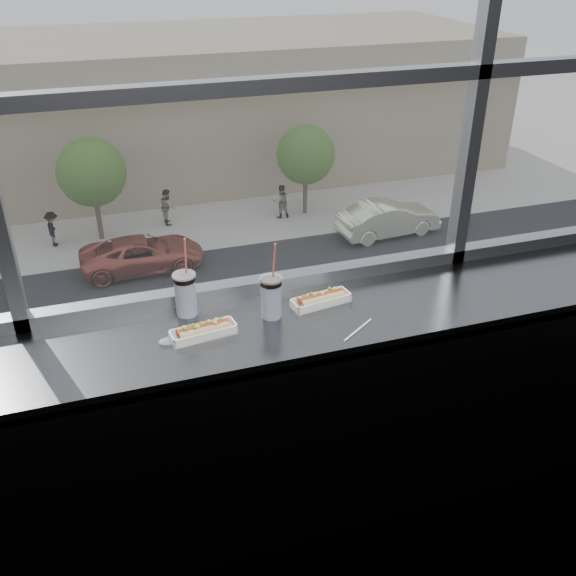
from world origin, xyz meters
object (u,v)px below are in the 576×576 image
object	(u,v)px
loose_straw	(358,330)
pedestrian_d	(281,198)
car_near_e	(498,285)
car_near_d	(309,321)
hotdog_tray_left	(203,330)
soda_cup_right	(271,295)
pedestrian_b	(52,226)
tree_right	(306,155)
soda_cup_left	(185,292)
car_far_b	(142,249)
hotdog_tray_right	(321,299)
wrapper	(168,341)
car_near_c	(181,346)
tree_center	(92,173)
car_far_c	(389,213)
pedestrian_c	(167,203)

from	to	relation	value
loose_straw	pedestrian_d	world-z (taller)	loose_straw
car_near_e	car_near_d	distance (m)	7.95
hotdog_tray_left	car_near_d	size ratio (longest dim) A/B	0.04
soda_cup_right	pedestrian_b	size ratio (longest dim) A/B	0.17
car_near_d	pedestrian_d	xyz separation A→B (m)	(2.66, 11.79, 0.00)
pedestrian_d	tree_right	size ratio (longest dim) A/B	0.45
soda_cup_left	car_far_b	bearing A→B (deg)	86.47
hotdog_tray_right	wrapper	world-z (taller)	hotdog_tray_right
hotdog_tray_left	car_near_c	distance (m)	19.82
tree_center	car_near_c	bearing A→B (deg)	-80.72
car_far_c	pedestrian_c	world-z (taller)	car_far_c
hotdog_tray_left	hotdog_tray_right	size ratio (longest dim) A/B	1.00
soda_cup_left	car_far_c	xyz separation A→B (m)	(13.58, 24.10, -11.00)
car_near_e	car_near_d	xyz separation A→B (m)	(-7.95, 0.00, -0.09)
loose_straw	car_near_e	size ratio (longest dim) A/B	0.03
pedestrian_b	tree_center	bearing A→B (deg)	-86.87
car_far_b	tree_right	size ratio (longest dim) A/B	1.26
car_near_c	tree_center	world-z (taller)	tree_center
wrapper	hotdog_tray_right	bearing A→B (deg)	7.90
soda_cup_right	loose_straw	distance (m)	0.38
soda_cup_right	car_near_d	world-z (taller)	soda_cup_right
wrapper	car_near_c	world-z (taller)	wrapper
wrapper	car_near_c	xyz separation A→B (m)	(1.96, 16.30, -11.13)
car_near_c	soda_cup_left	bearing A→B (deg)	173.71
loose_straw	wrapper	world-z (taller)	wrapper
car_far_b	pedestrian_c	world-z (taller)	pedestrian_c
hotdog_tray_right	tree_center	world-z (taller)	hotdog_tray_right
loose_straw	pedestrian_d	xyz separation A→B (m)	(8.54, 28.24, -10.98)
car_far_b	car_near_e	bearing A→B (deg)	-122.55
hotdog_tray_right	car_near_c	bearing A→B (deg)	76.79
car_far_b	pedestrian_d	size ratio (longest dim) A/B	2.80
soda_cup_right	loose_straw	bearing A→B (deg)	-35.75
hotdog_tray_left	pedestrian_b	distance (m)	30.35
hotdog_tray_left	pedestrian_d	world-z (taller)	hotdog_tray_left
car_near_d	hotdog_tray_left	bearing A→B (deg)	157.98
pedestrian_b	tree_center	distance (m)	3.23
wrapper	pedestrian_c	distance (m)	31.34
car_far_b	loose_straw	bearing A→B (deg)	177.11
soda_cup_right	car_near_e	world-z (taller)	soda_cup_right
hotdog_tray_left	car_far_c	bearing A→B (deg)	53.82
car_near_d	pedestrian_c	bearing A→B (deg)	13.42
car_far_b	car_near_c	bearing A→B (deg)	-178.27
car_far_c	pedestrian_c	xyz separation A→B (m)	(-10.21, 4.86, -0.05)
hotdog_tray_right	pedestrian_b	world-z (taller)	hotdog_tray_right
pedestrian_d	tree_center	bearing A→B (deg)	-1.28
tree_center	pedestrian_b	bearing A→B (deg)	-176.87
tree_right	pedestrian_d	bearing A→B (deg)	-171.70
soda_cup_left	tree_right	world-z (taller)	soda_cup_left
hotdog_tray_right	tree_right	world-z (taller)	hotdog_tray_right
soda_cup_right	car_far_c	distance (m)	29.72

